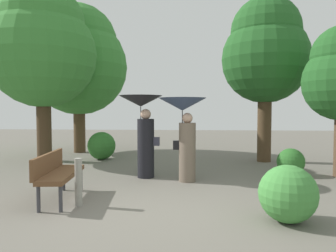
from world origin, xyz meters
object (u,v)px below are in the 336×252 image
(person_left, at_px, (143,122))
(park_bench, at_px, (57,171))
(tree_mid_left, at_px, (42,45))
(path_marker_post, at_px, (78,182))
(person_right, at_px, (184,122))
(tree_near_left, at_px, (79,59))
(tree_near_right, at_px, (265,51))

(person_left, xyz_separation_m, park_bench, (-1.23, -1.99, -0.80))
(tree_mid_left, xyz_separation_m, path_marker_post, (2.69, -4.44, -3.17))
(path_marker_post, bearing_deg, tree_mid_left, 121.18)
(person_right, xyz_separation_m, tree_mid_left, (-4.39, 2.49, 2.24))
(path_marker_post, bearing_deg, person_right, 48.82)
(park_bench, distance_m, tree_near_left, 7.11)
(person_right, distance_m, tree_mid_left, 5.53)
(tree_mid_left, height_order, path_marker_post, tree_mid_left)
(person_right, distance_m, park_bench, 2.87)
(tree_near_right, height_order, tree_mid_left, tree_mid_left)
(path_marker_post, bearing_deg, tree_near_left, 109.49)
(person_left, height_order, tree_near_left, tree_near_left)
(person_left, relative_size, person_right, 1.04)
(person_right, relative_size, tree_near_right, 0.37)
(park_bench, bearing_deg, tree_near_left, 10.04)
(park_bench, relative_size, path_marker_post, 1.94)
(person_left, height_order, person_right, person_left)
(tree_near_right, xyz_separation_m, tree_mid_left, (-6.81, -0.40, 0.20))
(tree_near_left, xyz_separation_m, tree_mid_left, (-0.38, -2.07, 0.09))
(tree_near_right, relative_size, tree_mid_left, 0.92)
(person_left, xyz_separation_m, path_marker_post, (-0.74, -2.30, -0.91))
(person_right, bearing_deg, tree_mid_left, 62.50)
(person_right, relative_size, tree_mid_left, 0.34)
(tree_near_left, height_order, tree_near_right, tree_near_left)
(tree_near_left, relative_size, tree_near_right, 1.09)
(park_bench, height_order, tree_near_left, tree_near_left)
(tree_near_left, bearing_deg, path_marker_post, -70.51)
(park_bench, height_order, tree_near_right, tree_near_right)
(tree_near_left, height_order, tree_mid_left, tree_near_left)
(person_left, distance_m, person_right, 1.03)
(person_left, bearing_deg, tree_near_right, -51.09)
(person_left, xyz_separation_m, tree_near_left, (-3.04, 4.21, 2.17))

